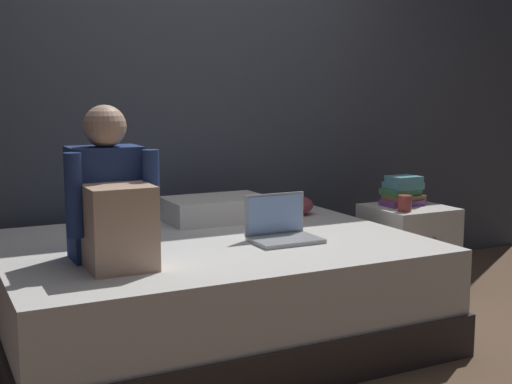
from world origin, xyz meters
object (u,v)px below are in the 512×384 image
object	(u,v)px
book_stack	(403,191)
mug	(405,203)
person_sitting	(111,203)
laptop	(281,229)
nightstand	(407,253)
bed	(210,291)
clothes_pile	(285,205)
pillow	(216,209)

from	to	relation	value
book_stack	mug	distance (m)	0.21
person_sitting	laptop	xyz separation A→B (m)	(0.83, 0.04, -0.20)
person_sitting	nightstand	bearing A→B (deg)	9.81
bed	book_stack	distance (m)	1.36
person_sitting	clothes_pile	bearing A→B (deg)	28.95
pillow	book_stack	distance (m)	1.10
bed	person_sitting	bearing A→B (deg)	-158.15
nightstand	laptop	bearing A→B (deg)	-164.75
bed	book_stack	size ratio (longest dim) A/B	8.30
pillow	clothes_pile	distance (m)	0.43
bed	pillow	xyz separation A→B (m)	(0.23, 0.45, 0.32)
nightstand	laptop	xyz separation A→B (m)	(-1.00, -0.27, 0.28)
laptop	pillow	distance (m)	0.62
laptop	clothes_pile	world-z (taller)	laptop
book_stack	mug	size ratio (longest dim) A/B	2.68
bed	mug	world-z (taller)	mug
bed	book_stack	xyz separation A→B (m)	(1.29, 0.15, 0.39)
pillow	mug	bearing A→B (deg)	-26.36
person_sitting	mug	xyz separation A→B (m)	(1.70, 0.20, -0.16)
clothes_pile	nightstand	bearing A→B (deg)	-28.38
laptop	person_sitting	bearing A→B (deg)	-176.96
pillow	book_stack	size ratio (longest dim) A/B	2.32
nightstand	mug	distance (m)	0.37
pillow	mug	size ratio (longest dim) A/B	6.22
book_stack	nightstand	bearing A→B (deg)	-78.52
nightstand	person_sitting	distance (m)	1.92
person_sitting	mug	size ratio (longest dim) A/B	7.28
person_sitting	book_stack	bearing A→B (deg)	11.38
person_sitting	pillow	distance (m)	1.03
nightstand	mug	world-z (taller)	mug
nightstand	clothes_pile	world-z (taller)	clothes_pile
laptop	book_stack	bearing A→B (deg)	18.07
nightstand	person_sitting	bearing A→B (deg)	-170.19
book_stack	bed	bearing A→B (deg)	-173.21
nightstand	pillow	distance (m)	1.16
person_sitting	book_stack	size ratio (longest dim) A/B	2.72
pillow	clothes_pile	size ratio (longest dim) A/B	1.57
person_sitting	pillow	size ratio (longest dim) A/B	1.17
person_sitting	pillow	bearing A→B (deg)	41.10
book_stack	clothes_pile	bearing A→B (deg)	154.87
book_stack	pillow	bearing A→B (deg)	164.39
mug	clothes_pile	xyz separation A→B (m)	(-0.51, 0.46, -0.04)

